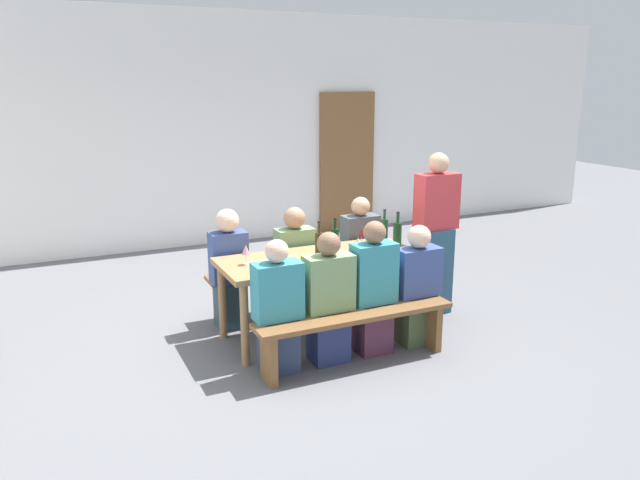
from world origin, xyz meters
TOP-DOWN VIEW (x-y plane):
  - ground_plane at (0.00, 0.00)m, footprint 24.00×24.00m
  - back_wall at (0.00, 3.72)m, footprint 14.00×0.20m
  - wooden_door at (2.14, 3.58)m, footprint 0.90×0.06m
  - tasting_table at (0.00, 0.00)m, footprint 1.81×0.75m
  - bench_near at (0.00, -0.68)m, footprint 1.71×0.30m
  - bench_far at (0.00, 0.68)m, footprint 1.71×0.30m
  - wine_bottle_0 at (-0.03, -0.04)m, footprint 0.07×0.07m
  - wine_bottle_1 at (0.16, 0.02)m, footprint 0.07×0.07m
  - wine_bottle_2 at (0.78, -0.04)m, footprint 0.08×0.08m
  - wine_bottle_3 at (0.74, 0.12)m, footprint 0.07×0.07m
  - wine_glass_0 at (0.56, 0.24)m, footprint 0.07×0.07m
  - wine_glass_1 at (0.35, -0.07)m, footprint 0.07×0.07m
  - wine_glass_2 at (-0.68, 0.04)m, footprint 0.07×0.07m
  - wine_glass_3 at (0.44, -0.10)m, footprint 0.08×0.08m
  - seated_guest_near_0 at (-0.61, -0.53)m, footprint 0.38×0.24m
  - seated_guest_near_1 at (-0.17, -0.53)m, footprint 0.40×0.24m
  - seated_guest_near_2 at (0.25, -0.53)m, footprint 0.38×0.24m
  - seated_guest_near_3 at (0.69, -0.53)m, footprint 0.40×0.24m
  - seated_guest_far_0 at (-0.69, 0.53)m, footprint 0.34×0.24m
  - seated_guest_far_1 at (-0.02, 0.53)m, footprint 0.37×0.24m
  - seated_guest_far_2 at (0.70, 0.53)m, footprint 0.37×0.24m
  - standing_host at (1.28, 0.06)m, footprint 0.42×0.24m

SIDE VIEW (x-z plane):
  - ground_plane at x=0.00m, z-range 0.00..0.00m
  - bench_near at x=0.00m, z-range 0.12..0.57m
  - bench_far at x=0.00m, z-range 0.12..0.57m
  - seated_guest_near_3 at x=0.69m, z-range -0.03..1.05m
  - seated_guest_near_0 at x=-0.61m, z-range -0.03..1.06m
  - seated_guest_near_1 at x=-0.17m, z-range -0.03..1.07m
  - seated_guest_far_1 at x=-0.02m, z-range -0.02..1.08m
  - seated_guest_far_2 at x=0.70m, z-range -0.03..1.11m
  - seated_guest_near_2 at x=0.25m, z-range -0.03..1.13m
  - seated_guest_far_0 at x=-0.69m, z-range -0.01..1.13m
  - tasting_table at x=0.00m, z-range 0.29..1.04m
  - standing_host at x=1.28m, z-range -0.03..1.58m
  - wine_glass_0 at x=0.56m, z-range 0.78..0.93m
  - wine_glass_1 at x=0.35m, z-range 0.78..0.93m
  - wine_bottle_0 at x=-0.03m, z-range 0.71..1.04m
  - wine_bottle_1 at x=0.16m, z-range 0.71..1.04m
  - wine_glass_2 at x=-0.68m, z-range 0.79..0.96m
  - wine_bottle_2 at x=0.78m, z-range 0.71..1.05m
  - wine_bottle_3 at x=0.74m, z-range 0.71..1.05m
  - wine_glass_3 at x=0.44m, z-range 0.79..0.98m
  - wooden_door at x=2.14m, z-range 0.00..2.10m
  - back_wall at x=0.00m, z-range 0.00..3.20m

